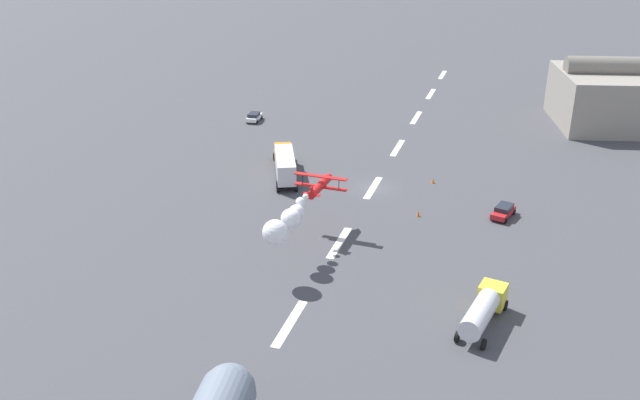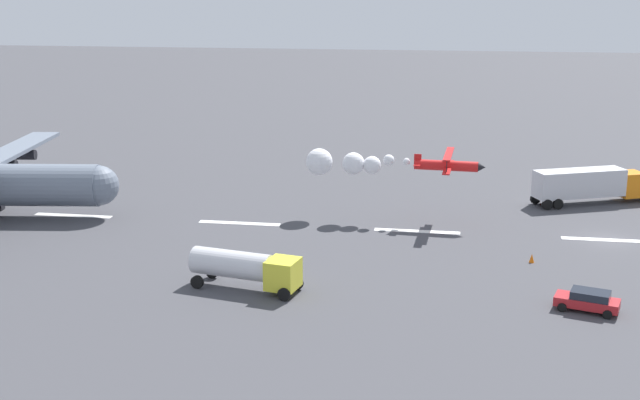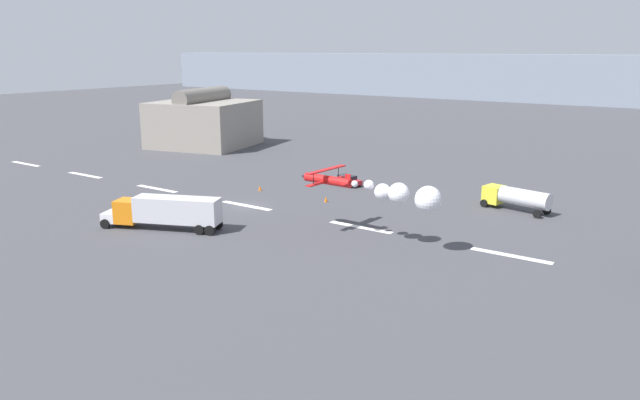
# 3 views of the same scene
# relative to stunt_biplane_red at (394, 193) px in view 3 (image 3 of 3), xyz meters

# --- Properties ---
(ground_plane) EXTENTS (440.00, 440.00, 0.00)m
(ground_plane) POSITION_rel_stunt_biplane_red_xyz_m (-23.08, 3.65, -5.55)
(ground_plane) COLOR #424247
(ground_plane) RESTS_ON ground
(runway_stripe_1) EXTENTS (8.00, 0.90, 0.01)m
(runway_stripe_1) POSITION_rel_stunt_biplane_red_xyz_m (-74.38, 3.65, -5.54)
(runway_stripe_1) COLOR white
(runway_stripe_1) RESTS_ON ground
(runway_stripe_2) EXTENTS (8.00, 0.90, 0.01)m
(runway_stripe_2) POSITION_rel_stunt_biplane_red_xyz_m (-57.28, 3.65, -5.54)
(runway_stripe_2) COLOR white
(runway_stripe_2) RESTS_ON ground
(runway_stripe_3) EXTENTS (8.00, 0.90, 0.01)m
(runway_stripe_3) POSITION_rel_stunt_biplane_red_xyz_m (-40.18, 3.65, -5.54)
(runway_stripe_3) COLOR white
(runway_stripe_3) RESTS_ON ground
(runway_stripe_4) EXTENTS (8.00, 0.90, 0.01)m
(runway_stripe_4) POSITION_rel_stunt_biplane_red_xyz_m (-23.08, 3.65, -5.54)
(runway_stripe_4) COLOR white
(runway_stripe_4) RESTS_ON ground
(runway_stripe_5) EXTENTS (8.00, 0.90, 0.01)m
(runway_stripe_5) POSITION_rel_stunt_biplane_red_xyz_m (-5.98, 3.65, -5.54)
(runway_stripe_5) COLOR white
(runway_stripe_5) RESTS_ON ground
(runway_stripe_6) EXTENTS (8.00, 0.90, 0.01)m
(runway_stripe_6) POSITION_rel_stunt_biplane_red_xyz_m (11.12, 3.65, -5.54)
(runway_stripe_6) COLOR white
(runway_stripe_6) RESTS_ON ground
(mountain_ridge_distant) EXTENTS (396.00, 16.00, 17.55)m
(mountain_ridge_distant) POSITION_rel_stunt_biplane_red_xyz_m (-23.08, 184.84, 3.23)
(mountain_ridge_distant) COLOR gray
(mountain_ridge_distant) RESTS_ON ground
(stunt_biplane_red) EXTENTS (17.39, 6.45, 2.76)m
(stunt_biplane_red) POSITION_rel_stunt_biplane_red_xyz_m (0.00, 0.00, 0.00)
(stunt_biplane_red) COLOR red
(semi_truck_orange) EXTENTS (13.58, 7.87, 3.70)m
(semi_truck_orange) POSITION_rel_stunt_biplane_red_xyz_m (-23.54, -9.33, -3.43)
(semi_truck_orange) COLOR silver
(semi_truck_orange) RESTS_ON ground
(fuel_tanker_truck) EXTENTS (8.80, 4.31, 2.90)m
(fuel_tanker_truck) POSITION_rel_stunt_biplane_red_xyz_m (6.10, 20.80, -3.81)
(fuel_tanker_truck) COLOR yellow
(fuel_tanker_truck) RESTS_ON ground
(airport_staff_sedan) EXTENTS (4.70, 2.98, 1.52)m
(airport_staff_sedan) POSITION_rel_stunt_biplane_red_xyz_m (-18.72, 21.21, -4.73)
(airport_staff_sedan) COLOR #B21E23
(airport_staff_sedan) RESTS_ON ground
(hangar_building) EXTENTS (21.77, 21.41, 11.88)m
(hangar_building) POSITION_rel_stunt_biplane_red_xyz_m (-63.13, 36.21, -0.58)
(hangar_building) COLOR gray
(hangar_building) RESTS_ON ground
(traffic_cone_near) EXTENTS (0.44, 0.44, 0.75)m
(traffic_cone_near) POSITION_rel_stunt_biplane_red_xyz_m (-27.19, 11.22, -5.17)
(traffic_cone_near) COLOR orange
(traffic_cone_near) RESTS_ON ground
(traffic_cone_far) EXTENTS (0.44, 0.44, 0.75)m
(traffic_cone_far) POSITION_rel_stunt_biplane_red_xyz_m (-15.77, 11.11, -5.17)
(traffic_cone_far) COLOR orange
(traffic_cone_far) RESTS_ON ground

